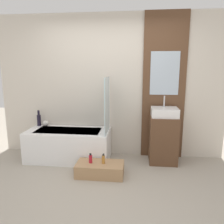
% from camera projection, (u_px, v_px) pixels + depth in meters
% --- Properties ---
extents(ground_plane, '(12.00, 12.00, 0.00)m').
position_uv_depth(ground_plane, '(95.00, 200.00, 2.77)').
color(ground_plane, '#A39989').
extents(wall_tiled_back, '(4.20, 0.06, 2.60)m').
position_uv_depth(wall_tiled_back, '(109.00, 87.00, 4.05)').
color(wall_tiled_back, beige).
rests_on(wall_tiled_back, ground_plane).
extents(wall_wood_accent, '(0.75, 0.04, 2.60)m').
position_uv_depth(wall_wood_accent, '(164.00, 87.00, 3.89)').
color(wall_wood_accent, brown).
rests_on(wall_wood_accent, ground_plane).
extents(bathtub, '(1.47, 0.66, 0.55)m').
position_uv_depth(bathtub, '(69.00, 145.00, 3.96)').
color(bathtub, white).
rests_on(bathtub, ground_plane).
extents(glass_shower_screen, '(0.01, 0.59, 0.95)m').
position_uv_depth(glass_shower_screen, '(107.00, 105.00, 3.72)').
color(glass_shower_screen, silver).
rests_on(glass_shower_screen, bathtub).
extents(wooden_step_bench, '(0.73, 0.38, 0.20)m').
position_uv_depth(wooden_step_bench, '(100.00, 169.00, 3.39)').
color(wooden_step_bench, '#A87F56').
rests_on(wooden_step_bench, ground_plane).
extents(vanity_cabinet, '(0.47, 0.46, 0.82)m').
position_uv_depth(vanity_cabinet, '(163.00, 139.00, 3.83)').
color(vanity_cabinet, brown).
rests_on(vanity_cabinet, ground_plane).
extents(sink, '(0.45, 0.37, 0.35)m').
position_uv_depth(sink, '(164.00, 112.00, 3.73)').
color(sink, white).
rests_on(sink, vanity_cabinet).
extents(vase_tall_dark, '(0.07, 0.07, 0.30)m').
position_uv_depth(vase_tall_dark, '(39.00, 120.00, 4.19)').
color(vase_tall_dark, black).
rests_on(vase_tall_dark, bathtub).
extents(vase_round_light, '(0.11, 0.11, 0.11)m').
position_uv_depth(vase_round_light, '(46.00, 123.00, 4.17)').
color(vase_round_light, silver).
rests_on(vase_round_light, bathtub).
extents(bottle_soap_primary, '(0.05, 0.05, 0.15)m').
position_uv_depth(bottle_soap_primary, '(91.00, 159.00, 3.37)').
color(bottle_soap_primary, '#B21928').
rests_on(bottle_soap_primary, wooden_step_bench).
extents(bottle_soap_secondary, '(0.05, 0.05, 0.15)m').
position_uv_depth(bottle_soap_secondary, '(103.00, 159.00, 3.35)').
color(bottle_soap_secondary, '#B2752D').
rests_on(bottle_soap_secondary, wooden_step_bench).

